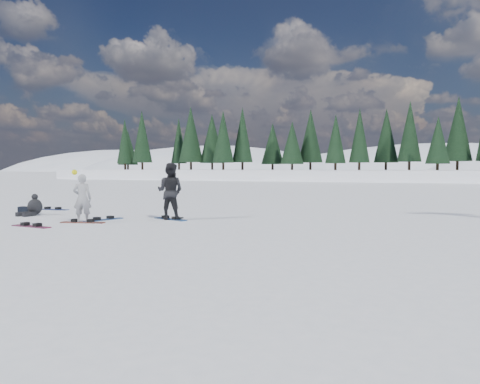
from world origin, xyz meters
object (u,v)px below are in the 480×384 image
at_px(seated_rider, 34,207).
at_px(gear_bag, 25,210).
at_px(snowboard_loose_b, 31,226).
at_px(snowboarder_woman, 82,198).
at_px(snowboarder_man, 170,191).
at_px(snowboard_loose_c, 53,210).
at_px(snowboard_loose_a, 104,220).

xyz_separation_m(seated_rider, gear_bag, (-0.70, 0.25, -0.17)).
distance_m(seated_rider, snowboard_loose_b, 3.90).
relative_size(seated_rider, gear_bag, 2.31).
distance_m(gear_bag, snowboard_loose_b, 4.56).
height_order(seated_rider, gear_bag, seated_rider).
height_order(snowboarder_woman, snowboarder_man, snowboarder_man).
xyz_separation_m(snowboarder_woman, snowboard_loose_c, (-4.40, 3.57, -0.82)).
bearing_deg(gear_bag, snowboarder_woman, -22.48).
distance_m(snowboard_loose_c, snowboard_loose_b, 6.14).
bearing_deg(snowboard_loose_b, gear_bag, 144.26).
xyz_separation_m(snowboarder_woman, snowboarder_man, (2.31, 1.89, 0.18)).
distance_m(snowboarder_woman, snowboarder_man, 2.99).
relative_size(seated_rider, snowboard_loose_a, 0.69).
bearing_deg(snowboard_loose_b, snowboarder_woman, 67.47).
height_order(gear_bag, snowboard_loose_a, gear_bag).
bearing_deg(snowboard_loose_a, snowboard_loose_c, 78.66).
xyz_separation_m(snowboard_loose_c, snowboard_loose_a, (4.56, -2.63, 0.00)).
distance_m(gear_bag, snowboard_loose_a, 4.37).
xyz_separation_m(snowboarder_man, gear_bag, (-6.45, -0.18, -0.86)).
bearing_deg(snowboard_loose_a, gear_bag, 98.46).
bearing_deg(snowboarder_man, snowboard_loose_a, 18.15).
distance_m(seated_rider, gear_bag, 0.76).
distance_m(snowboarder_woman, gear_bag, 4.53).
relative_size(snowboarder_man, snowboard_loose_c, 1.35).
relative_size(snowboarder_woman, snowboard_loose_b, 1.20).
relative_size(snowboarder_woman, gear_bag, 3.99).
bearing_deg(seated_rider, snowboard_loose_a, 2.56).
xyz_separation_m(gear_bag, snowboard_loose_c, (-0.26, 1.86, -0.14)).
distance_m(snowboard_loose_b, snowboard_loose_a, 2.56).
relative_size(seated_rider, snowboard_loose_b, 0.69).
relative_size(snowboarder_man, gear_bag, 4.50).
bearing_deg(seated_rider, gear_bag, 170.84).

